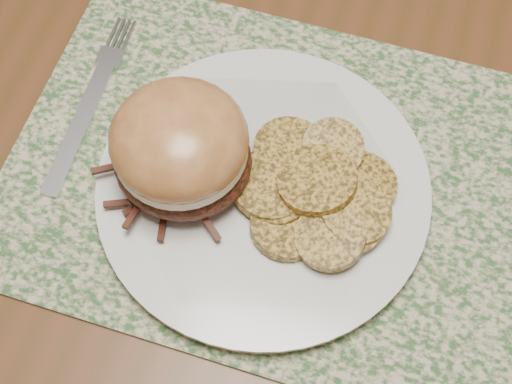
% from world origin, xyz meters
% --- Properties ---
extents(ground, '(3.50, 3.50, 0.00)m').
position_xyz_m(ground, '(0.00, 0.00, 0.00)').
color(ground, '#52391C').
rests_on(ground, ground).
extents(dining_table, '(1.50, 0.90, 0.75)m').
position_xyz_m(dining_table, '(0.00, 0.00, 0.67)').
color(dining_table, brown).
rests_on(dining_table, ground).
extents(placemat, '(0.45, 0.33, 0.00)m').
position_xyz_m(placemat, '(0.24, -0.16, 0.75)').
color(placemat, '#33572D').
rests_on(placemat, dining_table).
extents(dinner_plate, '(0.26, 0.26, 0.02)m').
position_xyz_m(dinner_plate, '(0.24, -0.17, 0.76)').
color(dinner_plate, silver).
rests_on(dinner_plate, placemat).
extents(pork_sandwich, '(0.11, 0.11, 0.08)m').
position_xyz_m(pork_sandwich, '(0.17, -0.18, 0.81)').
color(pork_sandwich, black).
rests_on(pork_sandwich, dinner_plate).
extents(roasted_potatoes, '(0.15, 0.15, 0.04)m').
position_xyz_m(roasted_potatoes, '(0.28, -0.17, 0.78)').
color(roasted_potatoes, '#BA8A36').
rests_on(roasted_potatoes, dinner_plate).
extents(fork, '(0.03, 0.19, 0.00)m').
position_xyz_m(fork, '(0.06, -0.13, 0.76)').
color(fork, '#B9B9C1').
rests_on(fork, placemat).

